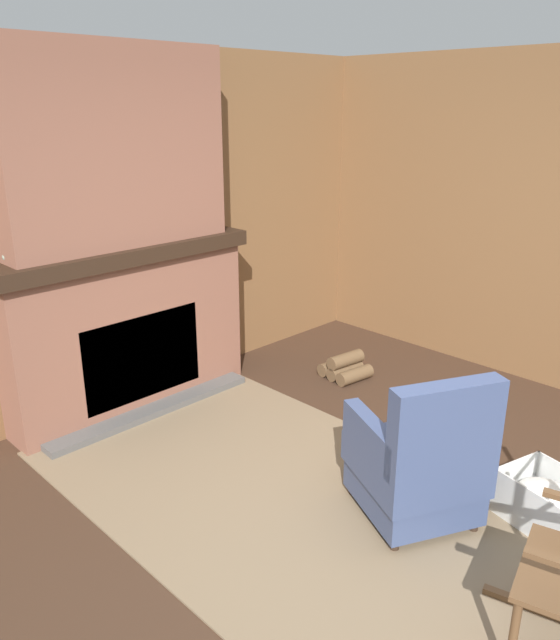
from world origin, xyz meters
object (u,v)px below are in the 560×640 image
firewood_stack (345,368)px  oil_lamp_vase (11,249)px  armchair (419,464)px  laundry_basket (548,502)px  storage_case (190,225)px

firewood_stack → oil_lamp_vase: (-0.87, -2.32, 1.27)m
armchair → oil_lamp_vase: size_ratio=3.54×
firewood_stack → laundry_basket: size_ratio=0.72×
firewood_stack → oil_lamp_vase: size_ratio=1.50×
firewood_stack → oil_lamp_vase: bearing=-110.5°
laundry_basket → oil_lamp_vase: size_ratio=2.08×
firewood_stack → laundry_basket: bearing=-19.7°
armchair → laundry_basket: (0.55, 0.47, -0.21)m
firewood_stack → armchair: bearing=-38.6°
armchair → storage_case: bearing=19.7°
armchair → firewood_stack: 1.94m
armchair → oil_lamp_vase: oil_lamp_vase is taller
armchair → oil_lamp_vase: 2.81m
laundry_basket → storage_case: (-2.91, -0.19, 1.17)m
firewood_stack → storage_case: bearing=-133.2°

